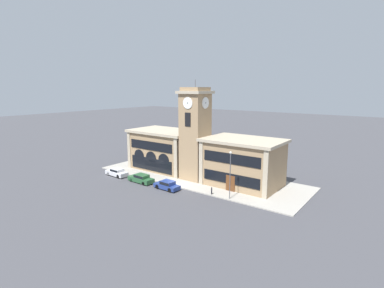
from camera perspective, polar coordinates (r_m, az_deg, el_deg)
name	(u,v)px	position (r m, az deg, el deg)	size (l,w,h in m)	color
ground_plane	(175,187)	(47.60, -3.19, -8.19)	(300.00, 300.00, 0.00)	#424247
sidewalk_kerb	(199,177)	(52.42, 1.36, -6.30)	(37.12, 12.87, 0.15)	#A39E93
clock_tower	(195,134)	(49.75, 0.61, 1.90)	(4.63, 4.63, 16.67)	#9E7F5B
town_hall_left_wing	(165,150)	(57.07, -5.17, -1.07)	(12.99, 8.28, 7.55)	#9E7F5B
town_hall_right_wing	(243,162)	(47.92, 9.66, -3.46)	(12.21, 8.28, 7.54)	#9E7F5B
parked_car_near	(117,172)	(54.67, -14.12, -5.22)	(4.47, 1.84, 1.36)	silver
parked_car_mid	(141,178)	(50.21, -9.66, -6.45)	(4.73, 1.88, 1.40)	#285633
parked_car_far	(167,185)	(46.41, -4.75, -7.77)	(4.24, 1.85, 1.38)	navy
street_lamp	(230,169)	(41.45, 7.29, -4.67)	(0.36, 0.36, 6.74)	#4C4C51
bollard	(212,191)	(43.97, 3.76, -8.90)	(0.18, 0.18, 1.06)	black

